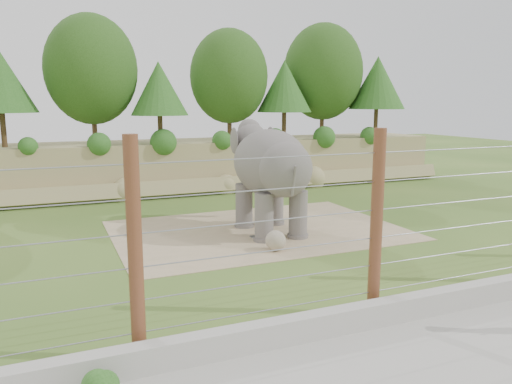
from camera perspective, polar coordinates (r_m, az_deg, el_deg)
name	(u,v)px	position (r m, az deg, el deg)	size (l,w,h in m)	color
ground	(282,256)	(15.04, 2.99, -7.26)	(90.00, 90.00, 0.00)	#3D6122
back_embankment	(187,113)	(26.48, -7.94, 8.93)	(30.00, 5.52, 8.77)	tan
dirt_patch	(258,230)	(17.86, 0.23, -4.39)	(10.00, 7.00, 0.02)	tan
drain_grate	(266,237)	(16.93, 1.21, -5.13)	(1.00, 0.60, 0.03)	#262628
elephant	(270,179)	(17.25, 1.62, 1.48)	(2.00, 4.68, 3.79)	#6A635E
stone_ball	(276,241)	(15.36, 2.26, -5.57)	(0.63, 0.63, 0.63)	gray
retaining_wall	(387,311)	(10.96, 14.79, -13.04)	(26.00, 0.35, 0.50)	#B1AEA5
walkway	(460,369)	(9.73, 22.28, -18.21)	(26.00, 4.00, 0.01)	#B1AEA5
barrier_fence	(376,224)	(10.78, 13.60, -3.55)	(20.26, 0.26, 4.00)	brown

